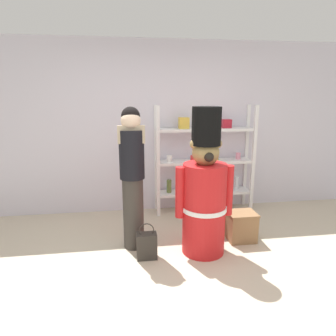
% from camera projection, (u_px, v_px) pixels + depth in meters
% --- Properties ---
extents(ground_plane, '(6.40, 6.40, 0.00)m').
position_uv_depth(ground_plane, '(181.00, 290.00, 2.89)').
color(ground_plane, beige).
extents(back_wall, '(6.40, 0.12, 2.60)m').
position_uv_depth(back_wall, '(156.00, 128.00, 4.69)').
color(back_wall, silver).
rests_on(back_wall, ground_plane).
extents(merchandise_shelf, '(1.52, 0.35, 1.66)m').
position_uv_depth(merchandise_shelf, '(204.00, 160.00, 4.70)').
color(merchandise_shelf, white).
rests_on(merchandise_shelf, ground_plane).
extents(teddy_bear_guard, '(0.67, 0.51, 1.68)m').
position_uv_depth(teddy_bear_guard, '(204.00, 194.00, 3.43)').
color(teddy_bear_guard, red).
rests_on(teddy_bear_guard, ground_plane).
extents(person_shopper, '(0.30, 0.29, 1.68)m').
position_uv_depth(person_shopper, '(132.00, 174.00, 3.50)').
color(person_shopper, '#38332D').
rests_on(person_shopper, ground_plane).
extents(shopping_bag, '(0.23, 0.14, 0.42)m').
position_uv_depth(shopping_bag, '(147.00, 245.00, 3.41)').
color(shopping_bag, '#332D28').
rests_on(shopping_bag, ground_plane).
extents(display_crate, '(0.35, 0.30, 0.37)m').
position_uv_depth(display_crate, '(241.00, 226.00, 3.83)').
color(display_crate, olive).
rests_on(display_crate, ground_plane).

